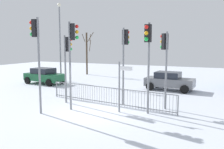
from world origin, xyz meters
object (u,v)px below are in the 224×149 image
traffic_light_mid_left (67,54)px  street_lamp (60,35)px  traffic_light_rear_right (148,48)px  traffic_light_mid_right (165,53)px  traffic_light_foreground_right (36,44)px  traffic_light_foreground_left (125,49)px  bare_tree_left (87,52)px  direction_sign_post (120,84)px  traffic_light_rear_left (72,46)px  car_grey_near (169,81)px  car_green_mid (44,76)px

traffic_light_mid_left → street_lamp: (-6.03, 7.32, 1.54)m
traffic_light_mid_left → traffic_light_rear_right: traffic_light_rear_right is taller
traffic_light_mid_right → traffic_light_foreground_right: traffic_light_foreground_right is taller
traffic_light_rear_right → traffic_light_foreground_left: 2.41m
traffic_light_mid_right → bare_tree_left: size_ratio=0.85×
direction_sign_post → traffic_light_rear_left: bearing=-166.5°
traffic_light_rear_right → bare_tree_left: size_ratio=0.92×
traffic_light_mid_left → traffic_light_mid_right: bearing=31.8°
traffic_light_mid_left → direction_sign_post: size_ratio=1.53×
traffic_light_mid_right → direction_sign_post: size_ratio=1.59×
traffic_light_foreground_left → car_grey_near: traffic_light_foreground_left is taller
traffic_light_foreground_left → car_grey_near: size_ratio=1.19×
traffic_light_foreground_right → traffic_light_mid_left: size_ratio=1.19×
car_grey_near → bare_tree_left: bare_tree_left is taller
direction_sign_post → car_grey_near: (1.05, 7.58, -0.79)m
traffic_light_rear_right → traffic_light_foreground_left: size_ratio=1.03×
car_grey_near → car_green_mid: 11.40m
traffic_light_foreground_left → direction_sign_post: size_ratio=1.68×
traffic_light_foreground_right → traffic_light_mid_left: (-0.03, 2.72, -0.58)m
traffic_light_foreground_left → car_grey_near: 6.55m
traffic_light_rear_left → traffic_light_foreground_right: bearing=-85.2°
traffic_light_mid_right → traffic_light_mid_left: 5.96m
traffic_light_rear_right → bare_tree_left: bare_tree_left is taller
traffic_light_rear_left → traffic_light_rear_right: traffic_light_rear_left is taller
traffic_light_rear_left → traffic_light_rear_right: 4.14m
traffic_light_mid_left → traffic_light_rear_right: size_ratio=0.88×
traffic_light_mid_right → car_green_mid: size_ratio=1.11×
traffic_light_foreground_right → traffic_light_foreground_left: size_ratio=1.08×
traffic_light_mid_right → traffic_light_rear_right: bearing=-161.4°
traffic_light_rear_right → traffic_light_foreground_left: bearing=-35.3°
traffic_light_mid_left → traffic_light_rear_right: 5.37m
traffic_light_mid_right → traffic_light_rear_left: traffic_light_rear_left is taller
traffic_light_rear_right → traffic_light_mid_left: bearing=-1.5°
street_lamp → bare_tree_left: bearing=92.7°
direction_sign_post → car_green_mid: direction_sign_post is taller
traffic_light_mid_right → traffic_light_foreground_left: 2.40m
traffic_light_mid_right → traffic_light_mid_left: traffic_light_mid_right is taller
traffic_light_mid_left → traffic_light_rear_left: bearing=-24.1°
traffic_light_rear_left → car_grey_near: 9.37m
traffic_light_mid_right → traffic_light_mid_left: bearing=137.4°
traffic_light_rear_left → direction_sign_post: 3.38m
traffic_light_rear_right → street_lamp: bearing=-30.9°
traffic_light_rear_left → car_green_mid: 10.31m
traffic_light_mid_right → traffic_light_foreground_left: size_ratio=0.94×
street_lamp → bare_tree_left: street_lamp is taller
street_lamp → bare_tree_left: size_ratio=1.49×
traffic_light_rear_right → traffic_light_foreground_left: (-1.87, 1.51, -0.09)m
traffic_light_foreground_right → traffic_light_rear_right: traffic_light_foreground_right is taller
car_grey_near → traffic_light_foreground_left: bearing=-101.8°
traffic_light_rear_left → direction_sign_post: bearing=57.7°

